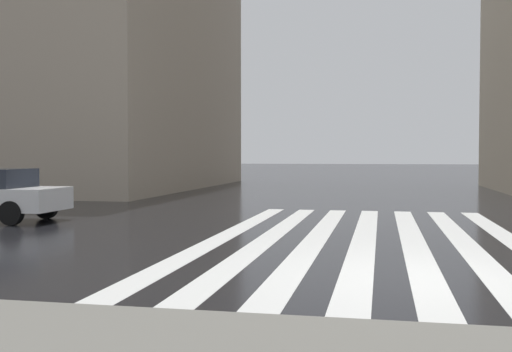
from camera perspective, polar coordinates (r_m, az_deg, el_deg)
name	(u,v)px	position (r m, az deg, el deg)	size (l,w,h in m)	color
ground_plane	(422,278)	(9.31, 15.26, -9.12)	(220.00, 220.00, 0.00)	black
zebra_crossing	(364,238)	(13.25, 10.05, -5.76)	(13.00, 6.50, 0.01)	silver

